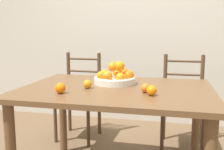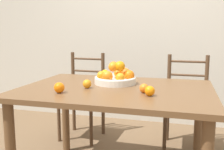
% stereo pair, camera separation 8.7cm
% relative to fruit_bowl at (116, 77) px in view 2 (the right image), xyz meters
% --- Properties ---
extents(wall_back, '(8.00, 0.06, 2.60)m').
position_rel_fruit_bowl_xyz_m(wall_back, '(0.04, 1.43, 0.47)').
color(wall_back, beige).
rests_on(wall_back, ground_plane).
extents(dining_table, '(1.40, 1.01, 0.77)m').
position_rel_fruit_bowl_xyz_m(dining_table, '(0.04, -0.15, -0.16)').
color(dining_table, brown).
rests_on(dining_table, ground_plane).
extents(fruit_bowl, '(0.33, 0.33, 0.18)m').
position_rel_fruit_bowl_xyz_m(fruit_bowl, '(0.00, 0.00, 0.00)').
color(fruit_bowl, silver).
rests_on(fruit_bowl, dining_table).
extents(orange_loose_0, '(0.07, 0.07, 0.07)m').
position_rel_fruit_bowl_xyz_m(orange_loose_0, '(0.32, -0.34, -0.02)').
color(orange_loose_0, orange).
rests_on(orange_loose_0, dining_table).
extents(orange_loose_1, '(0.06, 0.06, 0.06)m').
position_rel_fruit_bowl_xyz_m(orange_loose_1, '(0.27, -0.26, -0.02)').
color(orange_loose_1, orange).
rests_on(orange_loose_1, dining_table).
extents(orange_loose_2, '(0.06, 0.06, 0.06)m').
position_rel_fruit_bowl_xyz_m(orange_loose_2, '(-0.16, -0.22, -0.02)').
color(orange_loose_2, orange).
rests_on(orange_loose_2, dining_table).
extents(orange_loose_3, '(0.07, 0.07, 0.07)m').
position_rel_fruit_bowl_xyz_m(orange_loose_3, '(-0.29, -0.42, -0.02)').
color(orange_loose_3, orange).
rests_on(orange_loose_3, dining_table).
extents(chair_left, '(0.44, 0.42, 0.95)m').
position_rel_fruit_bowl_xyz_m(chair_left, '(-0.57, 0.70, -0.37)').
color(chair_left, '#513823').
rests_on(chair_left, ground_plane).
extents(chair_right, '(0.42, 0.40, 0.95)m').
position_rel_fruit_bowl_xyz_m(chair_right, '(0.56, 0.70, -0.37)').
color(chair_right, '#513823').
rests_on(chair_right, ground_plane).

